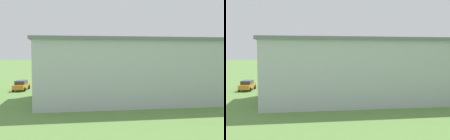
% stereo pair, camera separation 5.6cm
% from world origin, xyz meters
% --- Properties ---
extents(ground_plane, '(400.00, 400.00, 0.00)m').
position_xyz_m(ground_plane, '(0.00, 0.00, 0.00)').
color(ground_plane, '#608C42').
extents(hangar, '(27.97, 14.97, 7.64)m').
position_xyz_m(hangar, '(2.71, 36.79, 3.83)').
color(hangar, '#B7BCC6').
rests_on(hangar, ground_plane).
extents(biplane, '(8.06, 7.58, 4.20)m').
position_xyz_m(biplane, '(1.63, -1.26, 2.70)').
color(biplane, '#B21E1E').
extents(car_green, '(2.02, 4.23, 1.65)m').
position_xyz_m(car_green, '(-9.19, 23.68, 0.85)').
color(car_green, '#1E6B38').
rests_on(car_green, ground_plane).
extents(car_yellow, '(2.08, 4.38, 1.63)m').
position_xyz_m(car_yellow, '(12.66, 22.88, 0.84)').
color(car_yellow, gold).
rests_on(car_yellow, ground_plane).
extents(car_orange, '(2.40, 4.83, 1.59)m').
position_xyz_m(car_orange, '(19.53, 24.55, 0.83)').
color(car_orange, orange).
rests_on(car_orange, ground_plane).
extents(person_near_hangar_door, '(0.42, 0.42, 1.69)m').
position_xyz_m(person_near_hangar_door, '(0.31, 18.85, 0.84)').
color(person_near_hangar_door, '#B23333').
rests_on(person_near_hangar_door, ground_plane).
extents(person_walking_on_apron, '(0.54, 0.54, 1.59)m').
position_xyz_m(person_walking_on_apron, '(5.22, 21.55, 0.79)').
color(person_walking_on_apron, '#3F3F47').
rests_on(person_walking_on_apron, ground_plane).
extents(person_at_fence_line, '(0.46, 0.46, 1.57)m').
position_xyz_m(person_at_fence_line, '(-7.16, 20.72, 0.78)').
color(person_at_fence_line, '#33723F').
rests_on(person_at_fence_line, ground_plane).
extents(person_crossing_taxiway, '(0.45, 0.45, 1.59)m').
position_xyz_m(person_crossing_taxiway, '(-4.50, 22.05, 0.79)').
color(person_crossing_taxiway, '#B23333').
rests_on(person_crossing_taxiway, ground_plane).
extents(person_beside_truck, '(0.45, 0.45, 1.63)m').
position_xyz_m(person_beside_truck, '(12.86, 19.24, 0.81)').
color(person_beside_truck, beige).
rests_on(person_beside_truck, ground_plane).
extents(windsock, '(1.21, 1.41, 6.69)m').
position_xyz_m(windsock, '(-3.11, -13.87, 5.87)').
color(windsock, silver).
rests_on(windsock, ground_plane).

